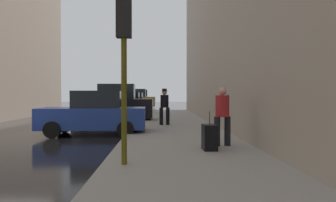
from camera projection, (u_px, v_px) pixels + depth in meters
ground_plane at (8, 141)px, 11.41m from camera, size 120.00×120.00×0.00m
sidewalk at (180, 139)px, 11.59m from camera, size 4.00×40.00×0.15m
parked_blue_sedan at (94, 114)px, 13.21m from camera, size 4.25×2.16×1.79m
parked_black_suv at (114, 105)px, 19.41m from camera, size 4.62×2.10×2.25m
parked_silver_sedan at (125, 104)px, 25.67m from camera, size 4.20×2.07×1.79m
parked_gray_coupe at (131, 103)px, 31.07m from camera, size 4.26×2.17×1.79m
parked_bronze_suv at (135, 100)px, 36.95m from camera, size 4.62×2.10×2.25m
parked_white_van at (138, 99)px, 43.03m from camera, size 4.66×2.19×2.25m
fire_hydrant at (140, 121)px, 14.30m from camera, size 0.42×0.22×0.70m
traffic_light at (124, 42)px, 6.95m from camera, size 0.32×0.32×3.60m
pedestrian_in_red_jacket at (222, 113)px, 9.50m from camera, size 0.52×0.46×1.71m
pedestrian_with_fedora at (164, 105)px, 16.04m from camera, size 0.51×0.44×1.78m
rolling_suitcase at (209, 137)px, 8.81m from camera, size 0.37×0.57×1.04m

